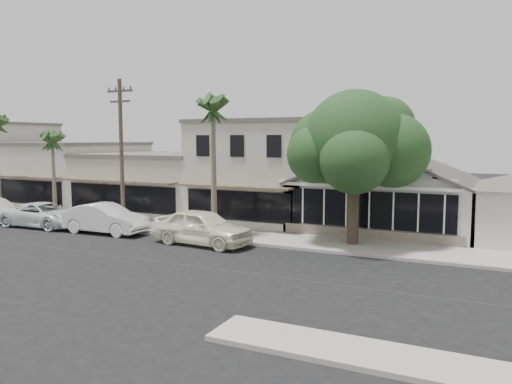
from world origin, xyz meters
The scene contains 13 objects.
ground centered at (0.00, 0.00, 0.00)m, with size 140.00×140.00×0.00m, color black.
sidewalk_north centered at (-8.00, 6.75, 0.07)m, with size 90.00×3.50×0.15m, color #9E9991.
corner_shop centered at (5.00, 12.47, 2.62)m, with size 10.40×8.60×5.10m.
row_building_near centered at (-3.00, 13.50, 3.25)m, with size 8.00×10.00×6.50m, color #BDB7AA.
row_building_midnear centered at (-12.00, 13.50, 2.10)m, with size 10.00×10.00×4.20m, color beige.
row_building_midfar centered at (-22.50, 13.50, 2.50)m, with size 11.00×10.00×5.00m, color #BDB7AA.
utility_pole centered at (-9.00, 5.20, 4.79)m, with size 1.80×0.24×9.00m.
car_0 centered at (-2.70, 3.99, 0.94)m, with size 2.21×5.49×1.87m, color white.
car_1 centered at (-9.53, 4.23, 0.87)m, with size 1.84×5.28×1.74m, color white.
car_2 centered at (-14.53, 4.21, 0.77)m, with size 2.54×5.51×1.53m, color white.
shade_tree centered at (4.44, 7.20, 5.27)m, with size 7.21×6.52×8.00m.
palm_east centered at (-3.04, 5.79, 7.11)m, with size 2.66×2.66×8.28m.
palm_mid centered at (-15.60, 6.11, 5.42)m, with size 2.32×2.32×6.37m.
Camera 1 is at (10.97, -17.94, 5.51)m, focal length 35.00 mm.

